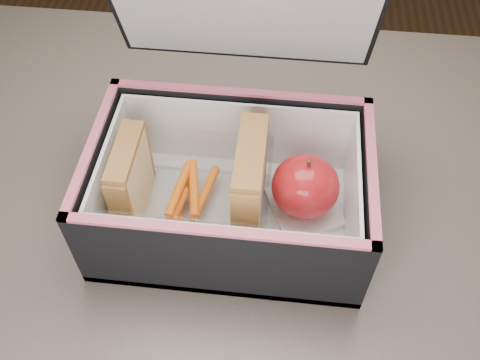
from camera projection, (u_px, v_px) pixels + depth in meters
The scene contains 8 objects.
kitchen_table at pixel (262, 256), 0.72m from camera, with size 1.20×0.80×0.75m.
lunch_bag at pixel (231, 182), 0.60m from camera, with size 0.30×0.27×0.30m.
plastic_tub at pixel (191, 192), 0.61m from camera, with size 0.18×0.13×0.07m, color white, non-canonical shape.
sandwich_left at pixel (131, 178), 0.60m from camera, with size 0.02×0.09×0.10m.
sandwich_right at pixel (250, 184), 0.59m from camera, with size 0.03×0.10×0.12m.
carrot_sticks at pixel (185, 199), 0.62m from camera, with size 0.06×0.12×0.03m.
paper_napkin at pixel (304, 207), 0.64m from camera, with size 0.08×0.08×0.01m, color white.
red_apple at pixel (305, 186), 0.61m from camera, with size 0.09×0.09×0.08m.
Camera 1 is at (0.01, -0.37, 1.29)m, focal length 40.00 mm.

